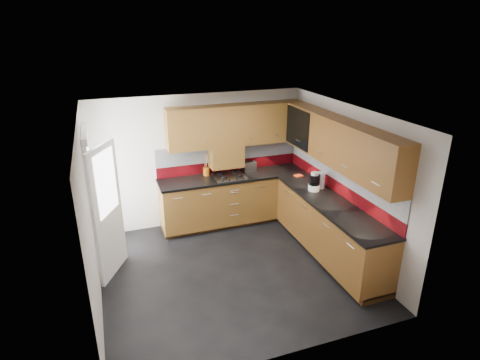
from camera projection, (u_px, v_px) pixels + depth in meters
name	position (u px, v px, depth m)	size (l,w,h in m)	color
room	(231.00, 179.00, 5.58)	(4.00, 3.80, 2.64)	black
base_cabinets	(277.00, 214.00, 6.93)	(2.70, 3.20, 0.95)	brown
countertop	(277.00, 189.00, 6.74)	(2.72, 3.22, 0.04)	black
backsplash	(284.00, 167.00, 6.90)	(2.70, 3.20, 0.54)	maroon
upper_cabinets	(287.00, 134.00, 6.52)	(2.50, 3.20, 0.72)	brown
extractor_hood	(226.00, 156.00, 7.24)	(0.60, 0.33, 0.40)	brown
glass_cabinet	(305.00, 126.00, 6.92)	(0.32, 0.80, 0.66)	black
back_door	(100.00, 206.00, 5.85)	(0.42, 1.19, 2.04)	white
gas_hob	(229.00, 176.00, 7.21)	(0.57, 0.50, 0.04)	silver
utensil_pot	(206.00, 170.00, 7.25)	(0.12, 0.12, 0.41)	#C36812
toaster	(249.00, 166.00, 7.49)	(0.25, 0.16, 0.18)	silver
food_processor	(314.00, 182.00, 6.57)	(0.19, 0.19, 0.32)	white
paper_towel	(321.00, 180.00, 6.68)	(0.13, 0.13, 0.27)	white
orange_cloth	(298.00, 176.00, 7.24)	(0.14, 0.12, 0.02)	red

